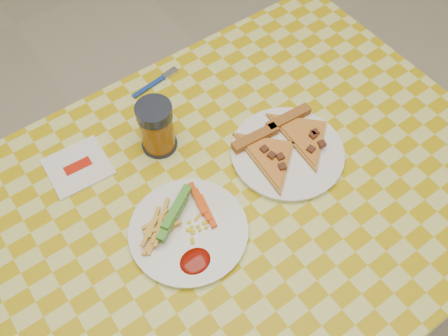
{
  "coord_description": "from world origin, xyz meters",
  "views": [
    {
      "loc": [
        -0.3,
        -0.42,
        1.69
      ],
      "look_at": [
        0.05,
        0.06,
        0.78
      ],
      "focal_mm": 40.0,
      "sensor_mm": 36.0,
      "label": 1
    }
  ],
  "objects_px": {
    "plate_left": "(189,232)",
    "plate_right": "(287,153)",
    "drink_glass": "(157,128)",
    "table": "(222,220)"
  },
  "relations": [
    {
      "from": "table",
      "to": "drink_glass",
      "type": "bearing_deg",
      "value": 96.6
    },
    {
      "from": "table",
      "to": "plate_left",
      "type": "xyz_separation_m",
      "value": [
        -0.09,
        -0.02,
        0.08
      ]
    },
    {
      "from": "table",
      "to": "plate_right",
      "type": "relative_size",
      "value": 5.09
    },
    {
      "from": "plate_left",
      "to": "plate_right",
      "type": "xyz_separation_m",
      "value": [
        0.29,
        0.03,
        0.0
      ]
    },
    {
      "from": "table",
      "to": "plate_left",
      "type": "relative_size",
      "value": 5.34
    },
    {
      "from": "plate_right",
      "to": "drink_glass",
      "type": "bearing_deg",
      "value": 138.66
    },
    {
      "from": "plate_left",
      "to": "table",
      "type": "bearing_deg",
      "value": 9.04
    },
    {
      "from": "plate_left",
      "to": "plate_right",
      "type": "distance_m",
      "value": 0.29
    },
    {
      "from": "plate_left",
      "to": "drink_glass",
      "type": "xyz_separation_m",
      "value": [
        0.07,
        0.22,
        0.06
      ]
    },
    {
      "from": "drink_glass",
      "to": "plate_right",
      "type": "bearing_deg",
      "value": -41.34
    }
  ]
}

